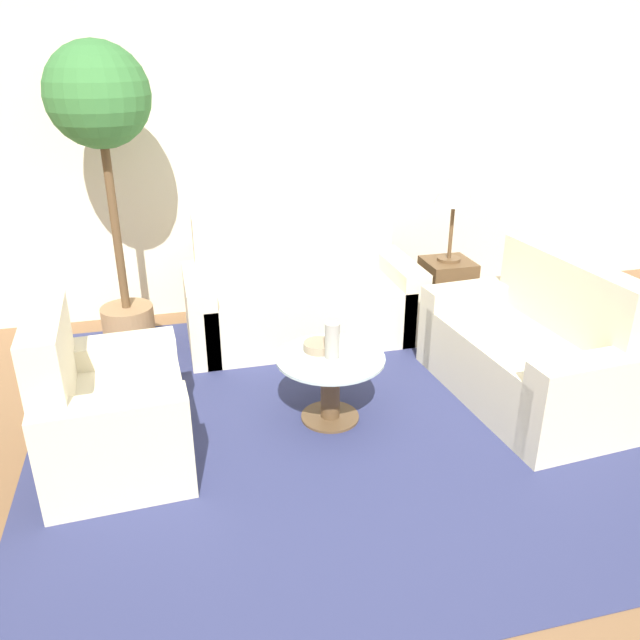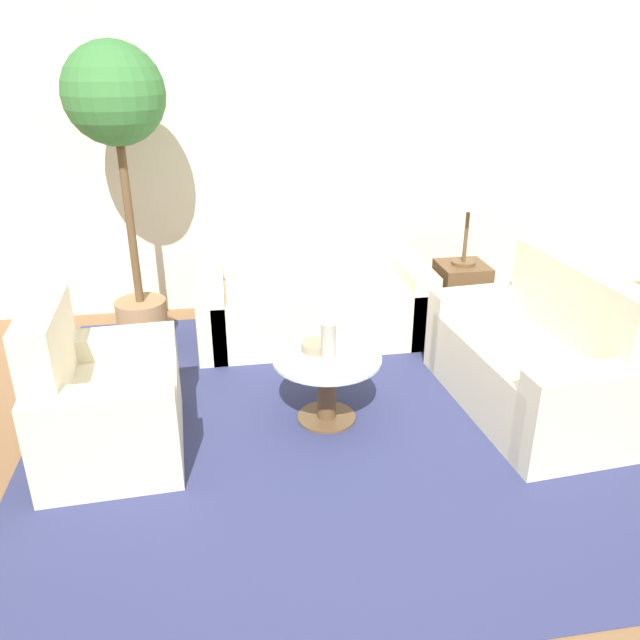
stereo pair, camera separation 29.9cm
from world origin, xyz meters
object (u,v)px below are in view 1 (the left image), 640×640
at_px(armchair, 104,416).
at_px(vase, 332,340).
at_px(loveseat, 532,355).
at_px(bowl, 319,346).
at_px(table_lamp, 455,189).
at_px(coffee_table, 330,379).
at_px(sofa_main, 301,299).
at_px(potted_plant, 103,131).

xyz_separation_m(armchair, vase, (1.28, 0.12, 0.24)).
bearing_deg(loveseat, bowl, -101.13).
distance_m(table_lamp, vase, 1.78).
relative_size(coffee_table, table_lamp, 0.89).
bearing_deg(sofa_main, coffee_table, -94.53).
height_order(armchair, vase, armchair).
height_order(sofa_main, vase, sofa_main).
bearing_deg(sofa_main, potted_plant, 176.65).
distance_m(sofa_main, coffee_table, 1.25).
distance_m(armchair, table_lamp, 2.94).
bearing_deg(vase, bowl, 115.05).
height_order(sofa_main, potted_plant, potted_plant).
distance_m(sofa_main, loveseat, 1.77).
relative_size(loveseat, vase, 6.70).
bearing_deg(bowl, armchair, -169.34).
bearing_deg(vase, armchair, -174.56).
height_order(loveseat, potted_plant, potted_plant).
bearing_deg(bowl, loveseat, -6.55).
xyz_separation_m(potted_plant, bowl, (1.16, -1.22, -1.13)).
height_order(armchair, loveseat, loveseat).
height_order(coffee_table, bowl, bowl).
height_order(loveseat, bowl, loveseat).
distance_m(armchair, loveseat, 2.59).
bearing_deg(coffee_table, sofa_main, 85.47).
relative_size(loveseat, potted_plant, 0.67).
distance_m(sofa_main, potted_plant, 1.82).
relative_size(table_lamp, bowl, 3.86).
height_order(sofa_main, bowl, sofa_main).
relative_size(armchair, vase, 4.30).
distance_m(sofa_main, vase, 1.28).
distance_m(armchair, vase, 1.31).
bearing_deg(vase, coffee_table, 137.26).
bearing_deg(sofa_main, loveseat, -46.98).
bearing_deg(coffee_table, vase, -42.74).
relative_size(vase, bowl, 1.15).
height_order(armchair, coffee_table, armchair).
bearing_deg(armchair, bowl, -82.37).
distance_m(sofa_main, bowl, 1.16).
bearing_deg(potted_plant, loveseat, -28.69).
relative_size(sofa_main, vase, 8.11).
xyz_separation_m(sofa_main, coffee_table, (-0.10, -1.24, -0.02)).
xyz_separation_m(armchair, coffee_table, (1.28, 0.13, -0.02)).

